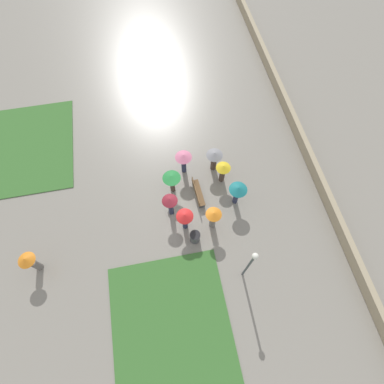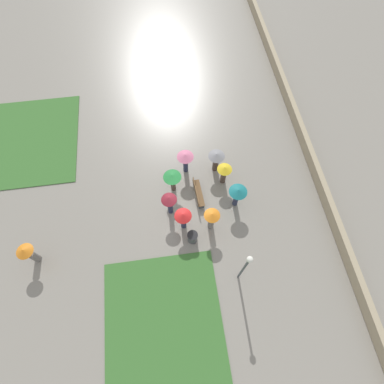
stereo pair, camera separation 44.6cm
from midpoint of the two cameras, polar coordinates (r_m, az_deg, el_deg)
ground_plane at (r=19.06m, az=-2.93°, el=-3.19°), size 90.00×90.00×0.00m
lawn_patch_near at (r=17.47m, az=-4.68°, el=-24.59°), size 7.57×6.25×0.06m
lawn_patch_far at (r=24.51m, az=-29.91°, el=7.25°), size 7.69×6.86×0.06m
parapet_wall at (r=21.05m, az=22.65°, el=1.88°), size 45.00×0.35×0.85m
park_bench at (r=19.00m, az=0.37°, el=-0.11°), size 1.93×0.53×0.90m
lamp_post at (r=15.44m, az=10.23°, el=-13.17°), size 0.32×0.32×4.08m
trash_bin at (r=17.89m, az=-0.15°, el=-8.63°), size 0.62×0.62×0.88m
crowd_person_teal at (r=18.11m, az=8.00°, el=0.13°), size 1.10×1.10×1.93m
crowd_person_pink at (r=19.12m, az=-2.29°, el=6.30°), size 1.06×1.06×1.91m
crowd_person_green at (r=18.44m, az=-4.57°, el=2.40°), size 1.12×1.12×1.82m
crowd_person_maroon at (r=17.67m, az=-4.92°, el=-2.07°), size 0.93×0.93×2.01m
crowd_person_yellow at (r=19.01m, az=5.23°, el=4.13°), size 0.94×0.94×1.75m
crowd_person_orange at (r=17.47m, az=3.33°, el=-4.88°), size 0.94×0.94×1.94m
crowd_person_red at (r=17.33m, az=-2.11°, el=-5.00°), size 1.00×1.00×1.88m
crowd_person_grey at (r=19.42m, az=3.59°, el=6.56°), size 1.06×1.06×1.80m
lone_walker_far_path at (r=18.95m, az=-29.08°, el=-11.56°), size 0.93×0.93×1.89m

